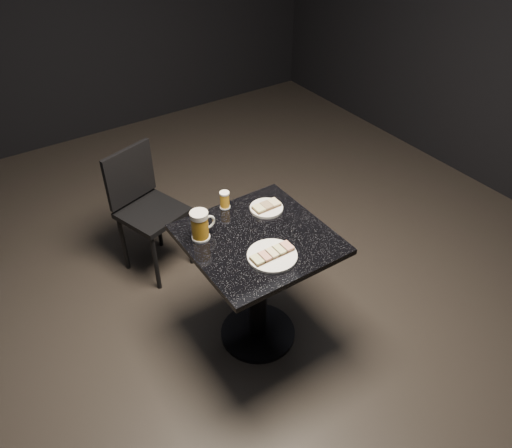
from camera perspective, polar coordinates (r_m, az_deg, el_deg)
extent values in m
plane|color=black|center=(3.05, 0.21, -12.42)|extent=(6.00, 6.00, 0.00)
cylinder|color=white|center=(2.40, 1.86, -3.65)|extent=(0.24, 0.24, 0.01)
cylinder|color=white|center=(2.70, 1.21, 1.82)|extent=(0.18, 0.18, 0.01)
cylinder|color=black|center=(3.04, 0.21, -12.27)|extent=(0.44, 0.44, 0.03)
cylinder|color=black|center=(2.77, 0.23, -7.52)|extent=(0.10, 0.10, 0.69)
cube|color=black|center=(2.53, 0.25, -1.75)|extent=(0.70, 0.70, 0.03)
cylinder|color=silver|center=(2.52, -6.32, -1.48)|extent=(0.09, 0.09, 0.01)
cylinder|color=gold|center=(2.48, -6.42, -0.32)|extent=(0.09, 0.09, 0.12)
cylinder|color=silver|center=(2.44, -6.54, 1.04)|extent=(0.09, 0.09, 0.03)
torus|color=white|center=(2.50, -5.47, 0.22)|extent=(0.08, 0.01, 0.08)
cylinder|color=silver|center=(2.72, -3.56, 1.98)|extent=(0.06, 0.06, 0.01)
cylinder|color=gold|center=(2.69, -3.60, 2.74)|extent=(0.05, 0.05, 0.08)
cylinder|color=white|center=(2.67, -3.64, 3.54)|extent=(0.05, 0.05, 0.01)
cube|color=black|center=(3.24, -11.75, 1.24)|extent=(0.46, 0.46, 0.04)
cylinder|color=black|center=(3.22, -11.38, -4.42)|extent=(0.03, 0.03, 0.43)
cylinder|color=black|center=(3.37, -7.57, -1.67)|extent=(0.03, 0.03, 0.43)
cylinder|color=black|center=(3.42, -14.89, -2.20)|extent=(0.03, 0.03, 0.43)
cylinder|color=black|center=(3.56, -11.13, 0.31)|extent=(0.03, 0.03, 0.43)
cube|color=black|center=(3.23, -14.25, 5.45)|extent=(0.35, 0.14, 0.36)
cube|color=#4C3521|center=(2.35, 0.17, -4.20)|extent=(0.05, 0.07, 0.01)
cube|color=#D1D184|center=(2.35, 0.17, -4.03)|extent=(0.05, 0.07, 0.01)
cube|color=#4C3521|center=(2.37, 1.03, -3.81)|extent=(0.05, 0.07, 0.01)
cube|color=tan|center=(2.37, 1.03, -3.64)|extent=(0.05, 0.07, 0.01)
cube|color=#4C3521|center=(2.39, 1.87, -3.43)|extent=(0.05, 0.07, 0.01)
cube|color=beige|center=(2.38, 1.87, -3.26)|extent=(0.05, 0.07, 0.01)
cube|color=#4C3521|center=(2.41, 2.69, -3.06)|extent=(0.05, 0.07, 0.01)
cube|color=#D1D184|center=(2.40, 2.70, -2.89)|extent=(0.05, 0.07, 0.01)
cube|color=#4C3521|center=(2.43, 3.51, -2.69)|extent=(0.05, 0.07, 0.01)
cube|color=tan|center=(2.42, 3.52, -2.52)|extent=(0.05, 0.07, 0.01)
cube|color=#4C3521|center=(2.67, 0.32, 1.67)|extent=(0.05, 0.07, 0.01)
cube|color=#D1D184|center=(2.66, 0.32, 1.83)|extent=(0.05, 0.07, 0.01)
cube|color=#4C3521|center=(2.69, 1.21, 2.02)|extent=(0.05, 0.07, 0.01)
cube|color=#8C7251|center=(2.69, 1.21, 2.19)|extent=(0.05, 0.07, 0.01)
cube|color=#4C3521|center=(2.71, 2.09, 2.37)|extent=(0.05, 0.07, 0.01)
cube|color=beige|center=(2.71, 2.09, 2.53)|extent=(0.05, 0.07, 0.01)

